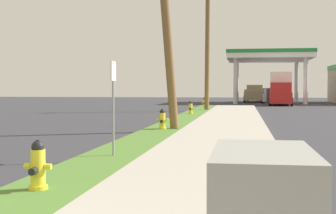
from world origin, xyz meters
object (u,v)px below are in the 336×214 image
object	(u,v)px
utility_pole_background	(207,47)
car_silver_by_near_pump	(272,96)
truck_red_at_forecourt	(281,89)
truck_tan_on_apron	(255,94)
fire_hydrant_fourth	(204,103)
car_white_by_far_pump	(274,95)
fire_hydrant_second	(162,120)
utility_pole_midground	(165,2)
fire_hydrant_nearest	(38,168)
fire_hydrant_third	(190,108)
street_sign_post	(113,88)

from	to	relation	value
utility_pole_background	car_silver_by_near_pump	distance (m)	20.32
utility_pole_background	truck_red_at_forecourt	world-z (taller)	utility_pole_background
truck_red_at_forecourt	truck_tan_on_apron	bearing A→B (deg)	102.38
fire_hydrant_fourth	car_white_by_far_pump	world-z (taller)	car_white_by_far_pump
fire_hydrant_fourth	car_silver_by_near_pump	size ratio (longest dim) A/B	0.16
fire_hydrant_second	car_white_by_far_pump	size ratio (longest dim) A/B	0.16
car_white_by_far_pump	utility_pole_background	bearing A→B (deg)	-103.25
utility_pole_midground	truck_tan_on_apron	distance (m)	40.10
fire_hydrant_nearest	truck_tan_on_apron	bearing A→B (deg)	85.11
truck_tan_on_apron	fire_hydrant_third	bearing A→B (deg)	-98.47
car_silver_by_near_pump	truck_red_at_forecourt	world-z (taller)	truck_red_at_forecourt
fire_hydrant_third	truck_red_at_forecourt	xyz separation A→B (m)	(6.57, 19.11, 1.04)
utility_pole_midground	truck_red_at_forecourt	xyz separation A→B (m)	(6.41, 29.59, -3.30)
truck_red_at_forecourt	fire_hydrant_fourth	bearing A→B (deg)	-126.44
fire_hydrant_nearest	fire_hydrant_third	xyz separation A→B (m)	(-0.01, 21.56, 0.00)
fire_hydrant_second	utility_pole_background	world-z (taller)	utility_pole_background
car_white_by_far_pump	street_sign_post	bearing A→B (deg)	-97.42
truck_red_at_forecourt	fire_hydrant_second	bearing A→B (deg)	-102.25
truck_tan_on_apron	car_silver_by_near_pump	bearing A→B (deg)	-65.94
fire_hydrant_fourth	utility_pole_midground	world-z (taller)	utility_pole_midground
fire_hydrant_nearest	fire_hydrant_fourth	bearing A→B (deg)	90.00
utility_pole_midground	truck_tan_on_apron	size ratio (longest dim) A/B	1.65
fire_hydrant_fourth	car_silver_by_near_pump	world-z (taller)	car_silver_by_near_pump
fire_hydrant_fourth	truck_tan_on_apron	xyz separation A→B (m)	(4.35, 18.99, 0.47)
utility_pole_background	street_sign_post	xyz separation A→B (m)	(-0.37, -23.97, -2.89)
street_sign_post	utility_pole_background	bearing A→B (deg)	89.11
street_sign_post	fire_hydrant_second	bearing A→B (deg)	90.42
truck_tan_on_apron	street_sign_post	bearing A→B (deg)	-95.11
fire_hydrant_nearest	utility_pole_background	bearing A→B (deg)	88.94
fire_hydrant_nearest	car_white_by_far_pump	world-z (taller)	car_white_by_far_pump
utility_pole_midground	truck_red_at_forecourt	distance (m)	30.46
fire_hydrant_nearest	fire_hydrant_second	world-z (taller)	same
utility_pole_background	car_silver_by_near_pump	xyz separation A→B (m)	(5.54, 19.17, -3.81)
fire_hydrant_third	truck_tan_on_apron	xyz separation A→B (m)	(4.35, 29.21, 0.47)
fire_hydrant_second	truck_red_at_forecourt	xyz separation A→B (m)	(6.47, 29.79, 1.04)
utility_pole_midground	fire_hydrant_third	bearing A→B (deg)	90.85
street_sign_post	fire_hydrant_fourth	bearing A→B (deg)	90.30
truck_tan_on_apron	fire_hydrant_second	bearing A→B (deg)	-96.08
fire_hydrant_second	fire_hydrant_third	xyz separation A→B (m)	(-0.10, 10.68, 0.00)
fire_hydrant_fourth	utility_pole_midground	bearing A→B (deg)	-89.59
fire_hydrant_nearest	truck_tan_on_apron	xyz separation A→B (m)	(4.35, 50.77, 0.47)
street_sign_post	truck_red_at_forecourt	world-z (taller)	truck_red_at_forecourt
fire_hydrant_third	truck_tan_on_apron	world-z (taller)	truck_tan_on_apron
fire_hydrant_third	utility_pole_background	distance (m)	7.44
fire_hydrant_third	truck_red_at_forecourt	bearing A→B (deg)	71.03
street_sign_post	car_white_by_far_pump	xyz separation A→B (m)	(6.53, 50.14, -0.91)
fire_hydrant_third	truck_red_at_forecourt	world-z (taller)	truck_red_at_forecourt
utility_pole_midground	street_sign_post	world-z (taller)	utility_pole_midground
truck_red_at_forecourt	truck_tan_on_apron	world-z (taller)	truck_red_at_forecourt
fire_hydrant_nearest	car_white_by_far_pump	distance (m)	54.34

